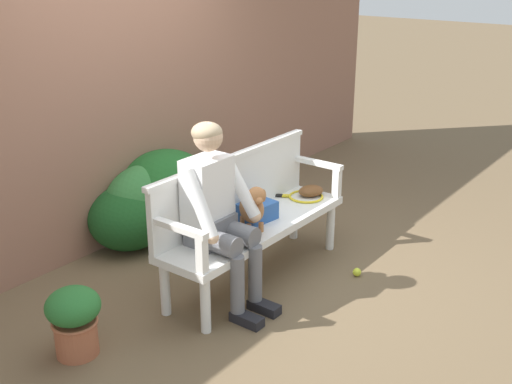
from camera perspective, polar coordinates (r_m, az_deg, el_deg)
The scene contains 17 objects.
ground_plane at distance 5.03m, azimuth 0.00°, elevation -7.68°, with size 40.00×40.00×0.00m, color brown.
brick_garden_fence at distance 5.60m, azimuth -12.66°, elevation 8.29°, with size 8.00×0.30×2.47m, color #936651.
hedge_bush_far_left at distance 5.92m, azimuth -5.72°, elevation 0.08°, with size 1.08×0.88×0.63m, color #194C1E.
hedge_bush_far_right at distance 5.52m, azimuth -11.23°, elevation -2.19°, with size 0.73×0.66×0.56m, color #194C1E.
hedge_bush_mid_right at distance 5.72m, azimuth -8.01°, elevation -0.03°, with size 0.89×0.86×0.77m, color #1E5B23.
hedge_bush_mid_left at distance 5.59m, azimuth -10.06°, elevation -1.07°, with size 0.75×0.57×0.69m, color #337538.
garden_bench at distance 4.85m, azimuth 0.00°, elevation -3.44°, with size 1.76×0.49×0.47m.
bench_backrest at distance 4.85m, azimuth -2.04°, elevation 0.59°, with size 1.80×0.06×0.50m.
bench_armrest_left_end at distance 4.10m, azimuth -6.15°, elevation -4.22°, with size 0.06×0.49×0.28m.
bench_armrest_right_end at distance 5.36m, azimuth 6.19°, elevation 1.85°, with size 0.06×0.49×0.28m.
person_seated at distance 4.38m, azimuth -3.53°, elevation -1.51°, with size 0.56×0.65×1.34m.
dog_on_bench at distance 4.63m, azimuth -0.28°, elevation -1.33°, with size 0.29×0.35×0.37m.
tennis_racket at distance 5.32m, azimuth 4.20°, elevation -0.40°, with size 0.44×0.55×0.03m.
baseball_glove at distance 5.35m, azimuth 4.94°, elevation 0.09°, with size 0.22×0.17×0.09m, color brown.
sports_bag at distance 4.85m, azimuth 0.09°, elevation -1.74°, with size 0.28×0.20×0.14m, color #2856A3.
tennis_ball at distance 5.10m, azimuth 9.03°, elevation -7.10°, with size 0.07×0.07×0.07m, color #CCDB33.
potted_plant at distance 4.19m, azimuth -15.96°, elevation -10.81°, with size 0.34×0.34×0.46m.
Camera 1 is at (-3.53, -2.67, 2.39)m, focal length 44.68 mm.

